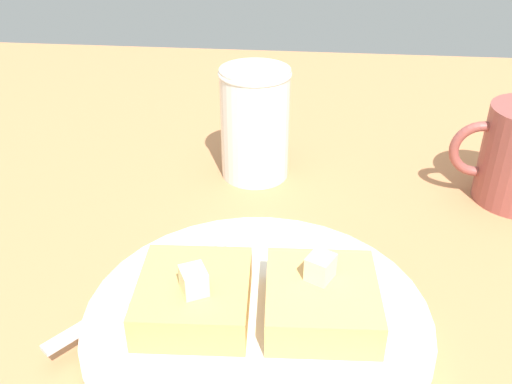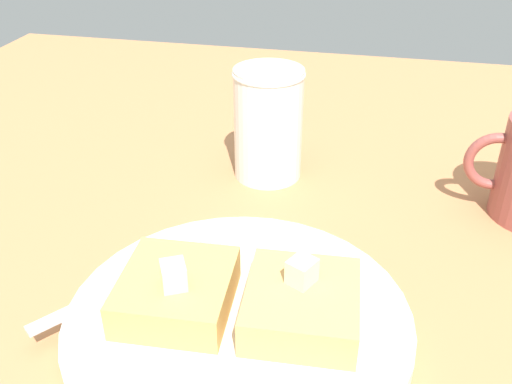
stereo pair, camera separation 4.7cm
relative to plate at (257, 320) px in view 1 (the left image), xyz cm
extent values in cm
cube|color=#B5764A|center=(-1.15, -7.79, -1.99)|extent=(113.63, 113.63, 2.27)
cylinder|color=silver|center=(0.00, 0.00, -0.12)|extent=(24.01, 24.01, 1.47)
torus|color=brown|center=(0.00, 0.00, 0.22)|extent=(24.01, 24.01, 0.80)
cube|color=tan|center=(-4.32, -0.24, 1.97)|extent=(7.92, 8.41, 2.70)
cube|color=tan|center=(4.32, 0.24, 1.97)|extent=(7.92, 8.41, 2.70)
cube|color=beige|center=(-4.11, -1.02, 4.19)|extent=(2.22, 2.29, 1.76)
cube|color=beige|center=(4.03, 1.20, 4.19)|extent=(2.21, 2.29, 1.76)
cube|color=silver|center=(10.12, 1.02, 0.80)|extent=(6.79, 8.49, 0.36)
cube|color=silver|center=(6.24, -4.07, 0.80)|extent=(3.45, 3.56, 0.36)
cube|color=silver|center=(5.07, -6.95, 0.80)|extent=(2.20, 2.74, 0.36)
cube|color=silver|center=(4.63, -6.62, 0.80)|extent=(2.20, 2.74, 0.36)
cube|color=silver|center=(4.20, -6.28, 0.80)|extent=(2.20, 2.74, 0.36)
cube|color=silver|center=(3.76, -5.95, 0.80)|extent=(2.20, 2.74, 0.36)
cylinder|color=#361B09|center=(2.47, -22.34, 3.80)|extent=(6.26, 6.26, 9.31)
cylinder|color=silver|center=(2.47, -22.34, 4.77)|extent=(6.81, 6.81, 11.25)
torus|color=silver|center=(2.47, -22.34, 9.95)|extent=(7.03, 7.03, 0.50)
torus|color=brown|center=(-18.73, -19.89, 4.26)|extent=(5.55, 0.90, 5.55)
camera|label=1|loc=(-2.85, 29.22, 28.10)|focal=40.00mm
camera|label=2|loc=(-7.53, 28.47, 28.10)|focal=40.00mm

